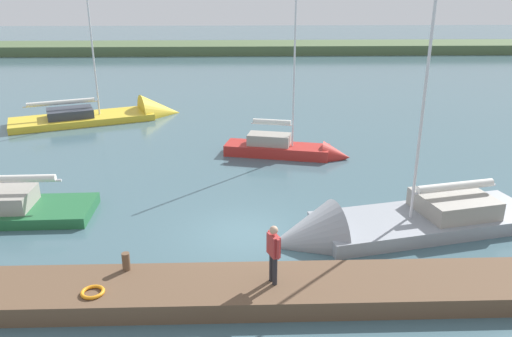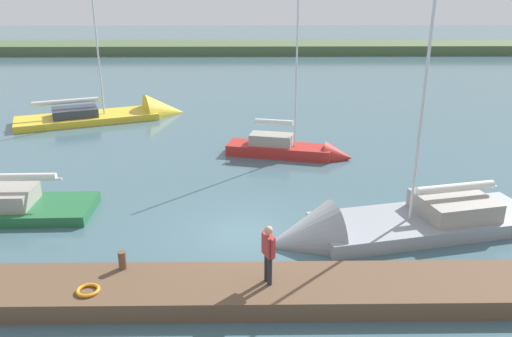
# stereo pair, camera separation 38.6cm
# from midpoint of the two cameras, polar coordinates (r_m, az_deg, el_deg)

# --- Properties ---
(ground_plane) EXTENTS (200.00, 200.00, 0.00)m
(ground_plane) POSITION_cam_midpoint_polar(r_m,az_deg,el_deg) (18.61, -0.79, -7.44)
(ground_plane) COLOR #42606B
(far_shoreline) EXTENTS (180.00, 8.00, 2.40)m
(far_shoreline) POSITION_cam_midpoint_polar(r_m,az_deg,el_deg) (69.83, -0.83, 13.00)
(far_shoreline) COLOR #4C603D
(far_shoreline) RESTS_ON ground_plane
(dock_pier) EXTENTS (23.97, 2.24, 0.57)m
(dock_pier) POSITION_cam_midpoint_polar(r_m,az_deg,el_deg) (14.99, -0.78, -13.59)
(dock_pier) COLOR brown
(dock_pier) RESTS_ON ground_plane
(mooring_post_near) EXTENTS (0.24, 0.24, 0.55)m
(mooring_post_near) POSITION_cam_midpoint_polar(r_m,az_deg,el_deg) (15.78, -14.18, -10.01)
(mooring_post_near) COLOR brown
(mooring_post_near) RESTS_ON dock_pier
(life_ring_buoy) EXTENTS (0.66, 0.66, 0.10)m
(life_ring_buoy) POSITION_cam_midpoint_polar(r_m,az_deg,el_deg) (15.06, -17.73, -12.97)
(life_ring_buoy) COLOR orange
(life_ring_buoy) RESTS_ON dock_pier
(sailboat_mid_channel) EXTENTS (6.78, 3.04, 8.56)m
(sailboat_mid_channel) POSITION_cam_midpoint_polar(r_m,az_deg,el_deg) (26.84, 4.71, 1.89)
(sailboat_mid_channel) COLOR #B22823
(sailboat_mid_channel) RESTS_ON ground_plane
(sailboat_outer_mooring) EXTENTS (10.76, 5.02, 11.17)m
(sailboat_outer_mooring) POSITION_cam_midpoint_polar(r_m,az_deg,el_deg) (19.08, 14.00, -6.90)
(sailboat_outer_mooring) COLOR gray
(sailboat_outer_mooring) RESTS_ON ground_plane
(sailboat_near_dock) EXTENTS (11.39, 6.86, 12.70)m
(sailboat_near_dock) POSITION_cam_midpoint_polar(r_m,az_deg,el_deg) (35.80, -14.28, 5.68)
(sailboat_near_dock) COLOR gold
(sailboat_near_dock) RESTS_ON ground_plane
(person_on_dock) EXTENTS (0.38, 0.63, 1.78)m
(person_on_dock) POSITION_cam_midpoint_polar(r_m,az_deg,el_deg) (14.27, 2.19, -9.21)
(person_on_dock) COLOR #28282D
(person_on_dock) RESTS_ON dock_pier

